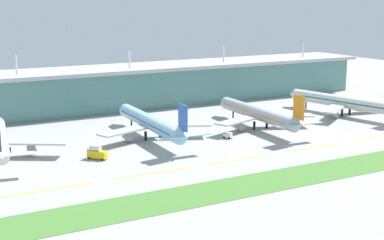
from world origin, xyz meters
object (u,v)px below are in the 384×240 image
object	(u,v)px
fuel_truck	(97,153)
airliner_far_middle	(259,114)
airliner_farthest	(344,102)
airliner_near_middle	(151,123)
baggage_cart	(228,135)

from	to	relation	value
fuel_truck	airliner_far_middle	bearing A→B (deg)	9.19
fuel_truck	airliner_farthest	bearing A→B (deg)	7.18
airliner_far_middle	fuel_truck	distance (m)	79.63
airliner_near_middle	airliner_farthest	bearing A→B (deg)	-0.88
baggage_cart	fuel_truck	bearing A→B (deg)	-176.51
baggage_cart	airliner_far_middle	bearing A→B (deg)	22.93
airliner_near_middle	fuel_truck	size ratio (longest dim) A/B	9.43
airliner_far_middle	airliner_farthest	bearing A→B (deg)	4.17
airliner_farthest	fuel_truck	size ratio (longest dim) A/B	9.21
airliner_farthest	baggage_cart	distance (m)	76.12
airliner_far_middle	baggage_cart	bearing A→B (deg)	-157.07
airliner_farthest	baggage_cart	world-z (taller)	airliner_farthest
airliner_farthest	fuel_truck	distance (m)	132.56
baggage_cart	airliner_farthest	bearing A→B (deg)	9.94
airliner_near_middle	airliner_far_middle	distance (m)	49.24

